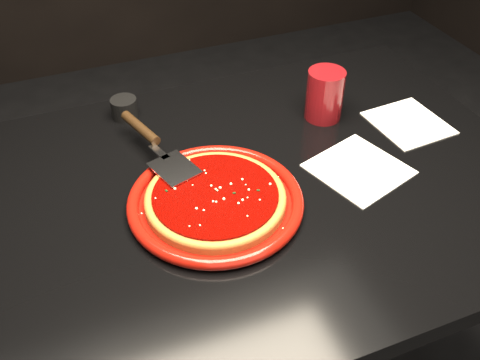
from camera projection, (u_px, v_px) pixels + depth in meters
name	position (u px, v px, depth m)	size (l,w,h in m)	color
table	(236.00, 306.00, 1.26)	(1.20, 0.80, 0.75)	black
plate	(216.00, 201.00, 0.97)	(0.32, 0.32, 0.02)	maroon
pizza_crust	(216.00, 200.00, 0.97)	(0.26, 0.26, 0.01)	brown
pizza_crust_rim	(215.00, 197.00, 0.97)	(0.26, 0.26, 0.02)	brown
pizza_sauce	(215.00, 195.00, 0.96)	(0.23, 0.23, 0.01)	#720300
parmesan_dusting	(215.00, 193.00, 0.96)	(0.22, 0.22, 0.01)	beige
basil_flecks	(215.00, 193.00, 0.96)	(0.20, 0.20, 0.00)	black
pizza_server	(157.00, 145.00, 1.06)	(0.08, 0.30, 0.02)	silver
cup	(325.00, 95.00, 1.17)	(0.08, 0.08, 0.11)	maroon
napkin_a	(359.00, 169.00, 1.06)	(0.17, 0.17, 0.00)	white
napkin_b	(408.00, 123.00, 1.18)	(0.15, 0.16, 0.00)	white
ramekin	(124.00, 108.00, 1.19)	(0.06, 0.06, 0.04)	black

